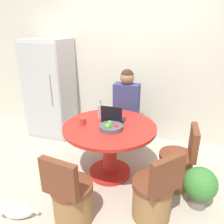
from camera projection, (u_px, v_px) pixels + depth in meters
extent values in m
plane|color=#B2A899|center=(106.00, 182.00, 2.92)|extent=(12.00, 12.00, 0.00)
cube|color=beige|center=(133.00, 67.00, 3.76)|extent=(7.00, 0.06, 2.60)
cube|color=silver|center=(51.00, 89.00, 3.99)|extent=(0.76, 0.63, 1.76)
cube|color=#AFB2B5|center=(40.00, 94.00, 3.70)|extent=(0.73, 0.01, 1.65)
cylinder|color=gray|center=(51.00, 90.00, 3.60)|extent=(0.02, 0.02, 0.53)
cylinder|color=#B2261E|center=(110.00, 171.00, 3.10)|extent=(0.58, 0.58, 0.05)
cylinder|color=#B2261E|center=(110.00, 150.00, 2.97)|extent=(0.19, 0.19, 0.66)
cylinder|color=#B2261E|center=(110.00, 127.00, 2.84)|extent=(1.22, 1.22, 0.04)
cylinder|color=olive|center=(73.00, 204.00, 2.30)|extent=(0.41, 0.41, 0.40)
cylinder|color=brown|center=(72.00, 187.00, 2.22)|extent=(0.44, 0.44, 0.06)
cube|color=brown|center=(59.00, 179.00, 1.99)|extent=(0.40, 0.13, 0.38)
cylinder|color=olive|center=(152.00, 201.00, 2.34)|extent=(0.41, 0.41, 0.40)
cylinder|color=brown|center=(153.00, 184.00, 2.26)|extent=(0.44, 0.44, 0.06)
cube|color=brown|center=(167.00, 176.00, 2.04)|extent=(0.31, 0.34, 0.38)
cylinder|color=olive|center=(175.00, 171.00, 2.83)|extent=(0.41, 0.41, 0.40)
cylinder|color=brown|center=(177.00, 156.00, 2.74)|extent=(0.44, 0.44, 0.06)
cube|color=brown|center=(194.00, 142.00, 2.62)|extent=(0.09, 0.40, 0.38)
cube|color=#2D2D38|center=(128.00, 131.00, 3.84)|extent=(0.28, 0.16, 0.45)
cube|color=#2D2D38|center=(127.00, 117.00, 3.68)|extent=(0.32, 0.36, 0.14)
cube|color=navy|center=(127.00, 100.00, 3.49)|extent=(0.40, 0.22, 0.52)
sphere|color=#936B51|center=(127.00, 77.00, 3.36)|extent=(0.22, 0.22, 0.22)
sphere|color=#382314|center=(127.00, 76.00, 3.35)|extent=(0.20, 0.20, 0.20)
cube|color=#232328|center=(114.00, 120.00, 2.97)|extent=(0.28, 0.24, 0.02)
cube|color=black|center=(111.00, 115.00, 2.82)|extent=(0.28, 0.01, 0.23)
cylinder|color=#4C4C56|center=(111.00, 127.00, 2.72)|extent=(0.30, 0.30, 0.05)
sphere|color=red|center=(116.00, 126.00, 2.68)|extent=(0.06, 0.06, 0.06)
sphere|color=#4C9333|center=(110.00, 123.00, 2.77)|extent=(0.07, 0.07, 0.07)
sphere|color=#4C9333|center=(108.00, 127.00, 2.66)|extent=(0.08, 0.08, 0.08)
cylinder|color=#B2332D|center=(83.00, 121.00, 2.85)|extent=(0.08, 0.08, 0.09)
cylinder|color=#9999A3|center=(101.00, 111.00, 3.03)|extent=(0.07, 0.07, 0.20)
cylinder|color=#9999A3|center=(100.00, 102.00, 2.98)|extent=(0.03, 0.03, 0.08)
ellipsoid|color=white|center=(19.00, 212.00, 2.36)|extent=(0.35, 0.25, 0.16)
sphere|color=white|center=(2.00, 210.00, 2.34)|extent=(0.10, 0.10, 0.10)
cylinder|color=white|center=(32.00, 210.00, 2.36)|extent=(0.14, 0.08, 0.11)
cylinder|color=slate|center=(197.00, 200.00, 2.53)|extent=(0.21, 0.21, 0.14)
sphere|color=#387A33|center=(200.00, 184.00, 2.44)|extent=(0.37, 0.37, 0.37)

